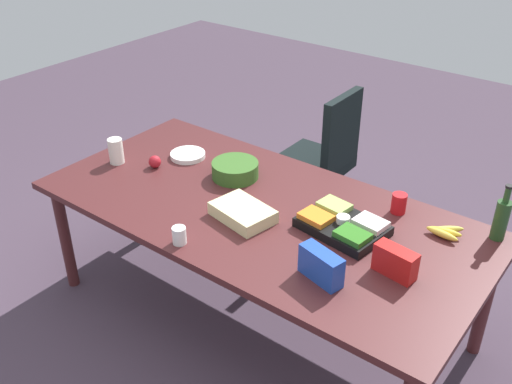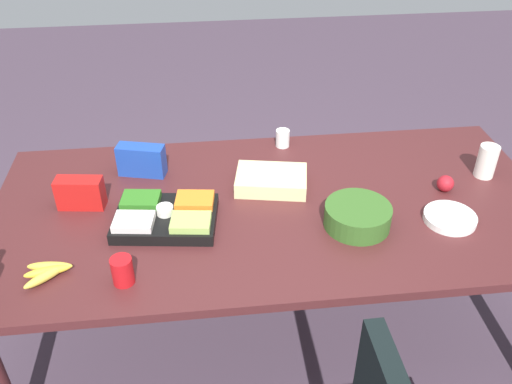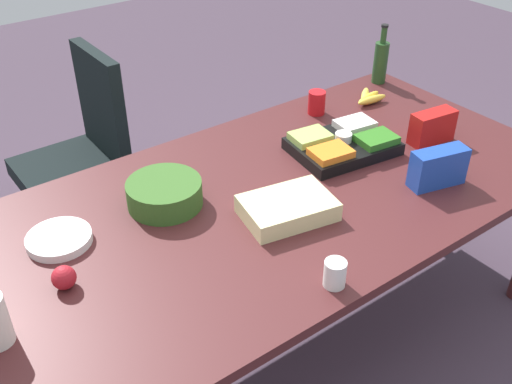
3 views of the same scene
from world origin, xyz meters
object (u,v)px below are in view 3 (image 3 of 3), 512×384
Objects in this scene: conference_table at (266,211)px; banana_bunch at (368,98)px; apple_red at (64,278)px; wine_bottle at (381,61)px; chip_bag_red at (432,127)px; veggie_tray at (343,144)px; chip_bag_blue at (438,168)px; paper_plate_stack at (59,239)px; red_solo_cup at (317,103)px; sheet_cake at (288,208)px; office_chair at (82,176)px; salad_bowl at (165,194)px; paper_cup at (335,274)px.

banana_bunch reaches higher than conference_table.
apple_red is at bearing -167.55° from banana_bunch.
wine_bottle is at bearing 33.06° from banana_bunch.
veggie_tray is at bearing 155.90° from chip_bag_red.
chip_bag_blue is at bearing -12.29° from apple_red.
apple_red is at bearing -175.49° from veggie_tray.
red_solo_cup is at bearing 9.09° from paper_plate_stack.
chip_bag_red is 0.84m from sheet_cake.
office_chair reaches higher than apple_red.
wine_bottle reaches higher than red_solo_cup.
office_chair reaches higher than banana_bunch.
paper_plate_stack is (-0.40, 0.02, -0.03)m from salad_bowl.
conference_table is 0.75m from red_solo_cup.
paper_cup is at bearing -49.28° from paper_plate_stack.
red_solo_cup is (-0.28, 0.06, 0.03)m from banana_bunch.
conference_table is at bearing 86.23° from sheet_cake.
veggie_tray is at bearing 9.94° from conference_table.
chip_bag_blue is 0.97m from wine_bottle.
office_chair is (-0.31, 1.13, -0.31)m from conference_table.
banana_bunch is at bearing -12.30° from red_solo_cup.
veggie_tray reaches higher than conference_table.
office_chair is at bearing 67.46° from apple_red.
chip_bag_blue reaches higher than sheet_cake.
conference_table is 12.29× the size of chip_bag_red.
sheet_cake is 1.45× the size of chip_bag_blue.
paper_cup reaches higher than sheet_cake.
chip_bag_blue is (0.58, -0.32, 0.14)m from conference_table.
paper_cup is 0.73m from chip_bag_blue.
conference_table is 8.07× the size of wine_bottle.
salad_bowl is 0.97m from red_solo_cup.
office_chair is 5.84× the size of banana_bunch.
salad_bowl is 1.04m from chip_bag_blue.
office_chair is 4.68× the size of paper_plate_stack.
apple_red is 1.41m from chip_bag_blue.
office_chair is 1.64m from wine_bottle.
sheet_cake is 1.05× the size of wine_bottle.
paper_plate_stack is at bearing 130.72° from paper_cup.
salad_bowl is (-0.33, 0.19, 0.11)m from conference_table.
conference_table is 32.35× the size of apple_red.
wine_bottle is at bearing 9.05° from red_solo_cup.
office_chair reaches higher than paper_cup.
chip_bag_red reaches higher than veggie_tray.
wine_bottle is (1.44, 0.31, 0.07)m from salad_bowl.
salad_bowl reaches higher than apple_red.
paper_plate_stack is at bearing -170.92° from wine_bottle.
chip_bag_blue reaches higher than red_solo_cup.
apple_red is 0.83m from paper_cup.
apple_red is 0.27× the size of salad_bowl.
red_solo_cup is at bearing 87.61° from chip_bag_blue.
red_solo_cup is (-0.22, 0.50, -0.01)m from chip_bag_red.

